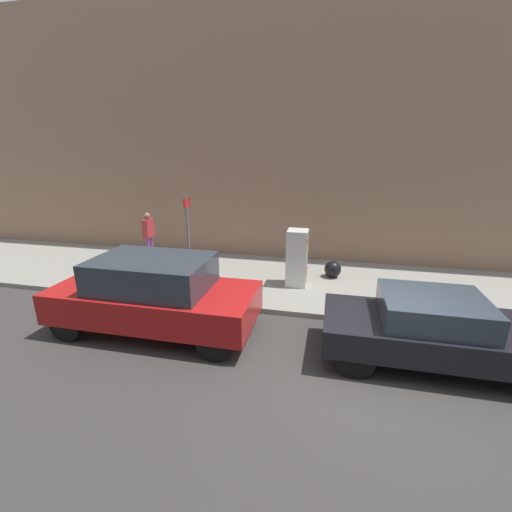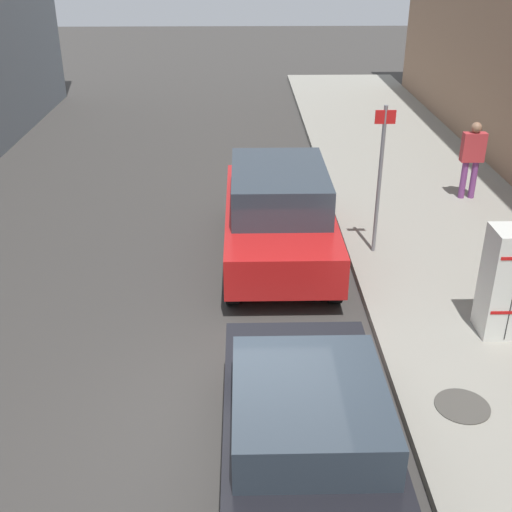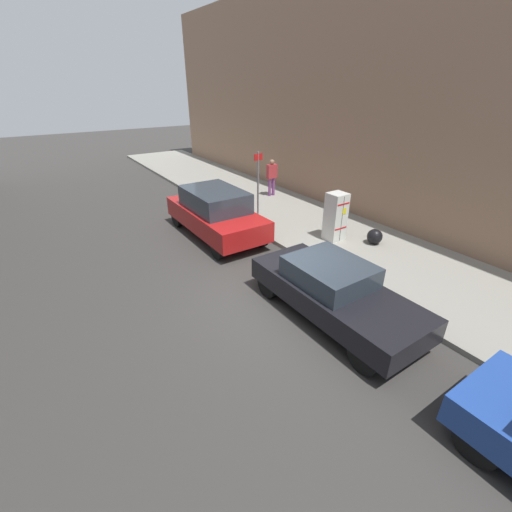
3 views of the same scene
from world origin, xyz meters
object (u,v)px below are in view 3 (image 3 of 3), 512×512
street_sign_post (258,185)px  pedestrian_walking_far (272,175)px  parked_suv_red (215,212)px  trash_bag (375,237)px  parked_sedan_dark (333,290)px  discarded_refrigerator (335,217)px

street_sign_post → pedestrian_walking_far: size_ratio=1.59×
pedestrian_walking_far → parked_suv_red: size_ratio=0.38×
trash_bag → parked_suv_red: (4.07, -3.96, 0.51)m
street_sign_post → trash_bag: bearing=120.3°
parked_suv_red → parked_sedan_dark: (-0.00, 5.98, -0.17)m
discarded_refrigerator → trash_bag: size_ratio=3.21×
street_sign_post → parked_sedan_dark: size_ratio=0.62×
trash_bag → pedestrian_walking_far: bearing=-93.3°
street_sign_post → parked_sedan_dark: (1.81, 5.88, -0.95)m
discarded_refrigerator → pedestrian_walking_far: size_ratio=0.96×
discarded_refrigerator → trash_bag: 1.51m
trash_bag → parked_sedan_dark: 4.55m
pedestrian_walking_far → parked_suv_red: bearing=126.7°
discarded_refrigerator → street_sign_post: size_ratio=0.61×
trash_bag → street_sign_post: bearing=-59.7°
street_sign_post → parked_sedan_dark: bearing=72.9°
street_sign_post → parked_suv_red: bearing=-3.2°
parked_suv_red → parked_sedan_dark: bearing=90.0°
discarded_refrigerator → street_sign_post: bearing=-64.1°
pedestrian_walking_far → discarded_refrigerator: bearing=173.2°
discarded_refrigerator → trash_bag: (-0.90, 1.06, -0.58)m
street_sign_post → parked_sedan_dark: street_sign_post is taller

